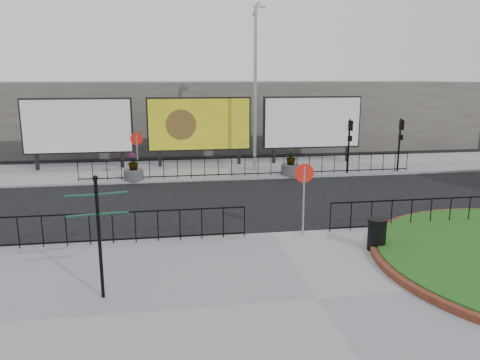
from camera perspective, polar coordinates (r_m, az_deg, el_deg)
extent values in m
plane|color=black|center=(16.37, 3.84, -6.80)|extent=(90.00, 90.00, 0.00)
cube|color=gray|center=(11.91, 9.35, -14.34)|extent=(30.00, 10.00, 0.12)
cube|color=gray|center=(27.79, -1.64, 1.41)|extent=(44.00, 6.00, 0.12)
cylinder|color=gray|center=(24.83, -12.39, 2.75)|extent=(0.07, 0.07, 2.40)
cylinder|color=red|center=(24.69, -12.50, 4.92)|extent=(0.64, 0.03, 0.64)
cylinder|color=white|center=(24.71, -12.49, 4.93)|extent=(0.50, 0.03, 0.50)
cylinder|color=gray|center=(15.86, 7.76, -2.53)|extent=(0.07, 0.07, 2.40)
cylinder|color=red|center=(15.64, 7.87, 0.83)|extent=(0.64, 0.03, 0.64)
cylinder|color=white|center=(15.66, 7.84, 0.84)|extent=(0.50, 0.03, 0.50)
cube|color=black|center=(29.40, -23.50, 2.10)|extent=(0.18, 0.18, 1.00)
cube|color=black|center=(28.57, -14.14, 2.49)|extent=(0.18, 0.18, 1.00)
cube|color=black|center=(28.63, -19.17, 6.24)|extent=(6.20, 0.25, 3.20)
cube|color=white|center=(28.47, -19.23, 6.20)|extent=(6.00, 0.06, 3.00)
cube|color=black|center=(28.46, -9.73, 2.65)|extent=(0.18, 0.18, 1.00)
cube|color=black|center=(28.79, -0.12, 2.94)|extent=(0.18, 0.18, 1.00)
cube|color=black|center=(28.26, -4.97, 6.81)|extent=(6.20, 0.25, 3.20)
cube|color=yellow|center=(28.10, -4.95, 6.77)|extent=(6.00, 0.06, 3.00)
cube|color=black|center=(29.21, 4.15, 3.05)|extent=(0.18, 0.18, 1.00)
cube|color=black|center=(30.65, 12.94, 3.21)|extent=(0.18, 0.18, 1.00)
cube|color=black|center=(29.59, 8.78, 6.96)|extent=(6.20, 0.25, 3.20)
cube|color=white|center=(29.44, 8.87, 6.93)|extent=(6.00, 0.06, 3.00)
cylinder|color=gray|center=(26.53, 1.86, 10.81)|extent=(0.18, 0.18, 9.00)
cylinder|color=gray|center=(26.76, 1.93, 20.16)|extent=(0.43, 0.10, 0.77)
cube|color=gray|center=(26.84, 2.71, 20.34)|extent=(0.35, 0.15, 0.12)
cylinder|color=black|center=(26.68, 13.10, 4.03)|extent=(0.10, 0.10, 3.00)
cube|color=black|center=(26.43, 13.32, 6.45)|extent=(0.22, 0.18, 0.55)
cube|color=black|center=(26.51, 13.25, 4.95)|extent=(0.20, 0.16, 0.30)
cylinder|color=black|center=(27.94, 18.83, 4.06)|extent=(0.10, 0.10, 3.00)
cube|color=black|center=(27.71, 19.11, 6.37)|extent=(0.22, 0.18, 0.55)
cube|color=black|center=(27.78, 19.01, 4.93)|extent=(0.20, 0.16, 0.30)
cube|color=#68635B|center=(37.33, -3.67, 8.02)|extent=(40.00, 10.00, 5.00)
cylinder|color=black|center=(11.72, -16.76, -7.02)|extent=(0.08, 0.08, 2.94)
sphere|color=black|center=(11.32, -17.24, 0.24)|extent=(0.13, 0.13, 0.13)
cube|color=#0E3422|center=(11.44, -18.95, -1.80)|extent=(0.70, 0.18, 0.03)
cube|color=#0E3422|center=(11.44, -15.28, -1.56)|extent=(0.70, 0.28, 0.03)
cube|color=#0E3422|center=(11.52, -18.79, -4.12)|extent=(0.70, 0.25, 0.03)
cube|color=#0E3422|center=(11.51, -15.13, -3.90)|extent=(0.70, 0.18, 0.03)
cylinder|color=black|center=(15.20, 16.34, -6.49)|extent=(0.56, 0.56, 0.94)
cylinder|color=black|center=(15.04, 16.45, -4.68)|extent=(0.61, 0.61, 0.06)
cylinder|color=#4C4C4F|center=(25.02, -12.83, 0.62)|extent=(1.02, 1.02, 0.53)
imported|color=#285316|center=(24.88, -12.91, 2.23)|extent=(0.72, 0.72, 0.91)
cylinder|color=#4C4C4F|center=(25.84, 6.19, 1.26)|extent=(1.06, 1.06, 0.55)
imported|color=#285316|center=(25.71, 6.23, 2.88)|extent=(0.67, 0.67, 0.93)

